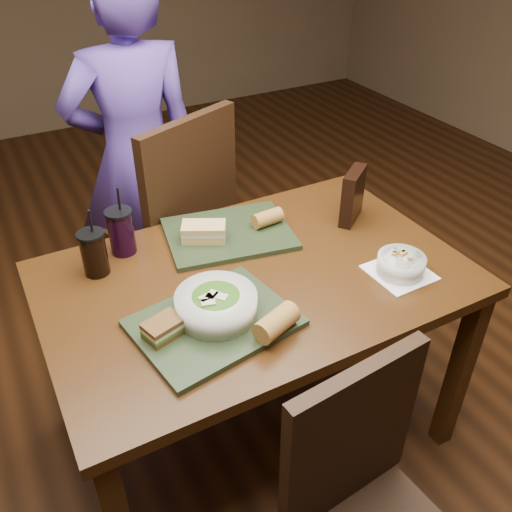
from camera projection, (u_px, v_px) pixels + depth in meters
The scene contains 16 objects.
ground at pixel (256, 427), 2.12m from camera, with size 6.00×6.00×0.00m, color #381C0B.
dining_table at pixel (256, 297), 1.74m from camera, with size 1.30×0.85×0.75m.
chair_near at pixel (367, 510), 1.32m from camera, with size 0.42×0.42×0.90m.
chair_far at pixel (184, 221), 2.25m from camera, with size 0.61×0.63×1.08m.
diner at pixel (137, 158), 2.31m from camera, with size 0.57×0.38×1.57m, color #503593.
tray_near at pixel (214, 323), 1.49m from camera, with size 0.42×0.32×0.02m, color #222D19.
tray_far at pixel (229, 234), 1.87m from camera, with size 0.42×0.32×0.02m, color #222D19.
salad_bowl at pixel (216, 303), 1.49m from camera, with size 0.23×0.23×0.08m.
soup_bowl at pixel (401, 264), 1.68m from camera, with size 0.18×0.18×0.07m.
sandwich_near at pixel (164, 328), 1.43m from camera, with size 0.12×0.10×0.05m.
sandwich_far at pixel (204, 232), 1.80m from camera, with size 0.16×0.14×0.06m.
baguette_near at pixel (276, 323), 1.43m from camera, with size 0.06×0.06×0.13m, color #AD7533.
baguette_far at pixel (267, 218), 1.88m from camera, with size 0.05×0.05×0.11m, color #AD7533.
cup_cola at pixel (94, 253), 1.65m from camera, with size 0.08×0.08×0.23m.
cup_berry at pixel (121, 231), 1.75m from camera, with size 0.09×0.09×0.24m.
chip_bag at pixel (353, 196), 1.91m from camera, with size 0.15×0.05×0.19m, color black.
Camera 1 is at (-0.64, -1.19, 1.77)m, focal length 38.00 mm.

